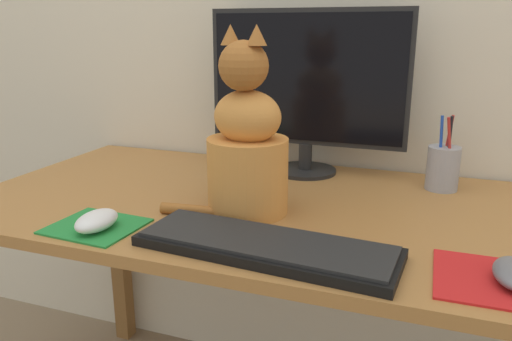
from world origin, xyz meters
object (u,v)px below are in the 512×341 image
keyboard (266,246)px  cat (246,146)px  computer_mouse_left (97,221)px  pen_cup (443,167)px  monitor (307,86)px

keyboard → cat: cat is taller
computer_mouse_left → pen_cup: bearing=39.2°
monitor → keyboard: size_ratio=1.11×
monitor → pen_cup: monitor is taller
keyboard → cat: bearing=124.8°
keyboard → cat: 0.24m
keyboard → cat: size_ratio=1.22×
computer_mouse_left → cat: (0.23, 0.20, 0.12)m
computer_mouse_left → pen_cup: size_ratio=0.57×
monitor → keyboard: (0.06, -0.52, -0.22)m
cat → pen_cup: bearing=52.4°
cat → computer_mouse_left: bearing=-125.3°
monitor → pen_cup: 0.40m
pen_cup → cat: bearing=-141.7°
computer_mouse_left → pen_cup: 0.81m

